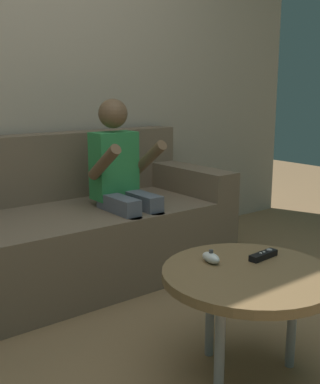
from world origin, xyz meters
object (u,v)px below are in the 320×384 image
(nunchuk_white, at_px, (211,258))
(coffee_table, at_px, (248,281))
(couch, at_px, (62,232))
(person_seated_on_couch, at_px, (123,180))
(game_remote_black_near_edge, at_px, (263,255))

(nunchuk_white, bearing_deg, coffee_table, -69.48)
(couch, relative_size, nunchuk_white, 20.60)
(person_seated_on_couch, bearing_deg, couch, 148.92)
(game_remote_black_near_edge, height_order, nunchuk_white, nunchuk_white)
(person_seated_on_couch, relative_size, nunchuk_white, 11.01)
(coffee_table, relative_size, game_remote_black_near_edge, 4.47)
(couch, distance_m, nunchuk_white, 1.15)
(couch, xyz_separation_m, game_remote_black_near_edge, (0.27, -1.22, 0.15))
(couch, bearing_deg, person_seated_on_couch, -31.08)
(nunchuk_white, bearing_deg, person_seated_on_couch, 76.65)
(coffee_table, bearing_deg, couch, 95.68)
(couch, xyz_separation_m, nunchuk_white, (0.07, -1.13, 0.16))
(nunchuk_white, bearing_deg, game_remote_black_near_edge, -24.51)
(nunchuk_white, bearing_deg, couch, 93.73)
(coffee_table, distance_m, nunchuk_white, 0.16)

